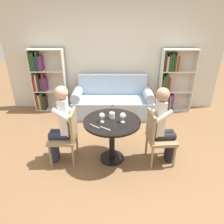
% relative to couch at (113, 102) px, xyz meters
% --- Properties ---
extents(ground_plane, '(16.00, 16.00, 0.00)m').
position_rel_couch_xyz_m(ground_plane, '(0.00, -1.74, -0.31)').
color(ground_plane, brown).
extents(back_wall, '(5.20, 0.05, 2.70)m').
position_rel_couch_xyz_m(back_wall, '(0.00, 0.42, 1.04)').
color(back_wall, beige).
rests_on(back_wall, ground_plane).
extents(round_table, '(0.89, 0.89, 0.73)m').
position_rel_couch_xyz_m(round_table, '(0.00, -1.74, 0.27)').
color(round_table, black).
rests_on(round_table, ground_plane).
extents(couch, '(1.88, 0.80, 0.92)m').
position_rel_couch_xyz_m(couch, '(0.00, 0.00, 0.00)').
color(couch, '#9EB2C6').
rests_on(couch, ground_plane).
extents(bookshelf_left, '(0.80, 0.28, 1.51)m').
position_rel_couch_xyz_m(bookshelf_left, '(-1.66, 0.26, 0.44)').
color(bookshelf_left, silver).
rests_on(bookshelf_left, ground_plane).
extents(bookshelf_right, '(0.80, 0.28, 1.51)m').
position_rel_couch_xyz_m(bookshelf_right, '(1.44, 0.26, 0.42)').
color(bookshelf_right, silver).
rests_on(bookshelf_right, ground_plane).
extents(chair_left, '(0.42, 0.42, 0.90)m').
position_rel_couch_xyz_m(chair_left, '(-0.71, -1.77, 0.18)').
color(chair_left, '#937A56').
rests_on(chair_left, ground_plane).
extents(chair_right, '(0.46, 0.46, 0.90)m').
position_rel_couch_xyz_m(chair_right, '(0.71, -1.79, 0.18)').
color(chair_right, '#937A56').
rests_on(chair_right, ground_plane).
extents(person_left, '(0.42, 0.34, 1.30)m').
position_rel_couch_xyz_m(person_left, '(-0.80, -1.77, 0.37)').
color(person_left, '#282D47').
rests_on(person_left, ground_plane).
extents(person_right, '(0.44, 0.36, 1.28)m').
position_rel_couch_xyz_m(person_right, '(0.80, -1.77, 0.37)').
color(person_right, black).
rests_on(person_right, ground_plane).
extents(wine_glass_left, '(0.08, 0.08, 0.15)m').
position_rel_couch_xyz_m(wine_glass_left, '(-0.15, -1.79, 0.53)').
color(wine_glass_left, white).
rests_on(wine_glass_left, round_table).
extents(wine_glass_right, '(0.09, 0.09, 0.16)m').
position_rel_couch_xyz_m(wine_glass_right, '(0.16, -1.79, 0.53)').
color(wine_glass_right, white).
rests_on(wine_glass_right, round_table).
extents(flower_vase, '(0.09, 0.09, 0.25)m').
position_rel_couch_xyz_m(flower_vase, '(0.00, -1.66, 0.50)').
color(flower_vase, silver).
rests_on(flower_vase, round_table).
extents(knife_left_setting, '(0.15, 0.13, 0.00)m').
position_rel_couch_xyz_m(knife_left_setting, '(-0.25, -1.92, 0.43)').
color(knife_left_setting, silver).
rests_on(knife_left_setting, round_table).
extents(fork_left_setting, '(0.16, 0.12, 0.00)m').
position_rel_couch_xyz_m(fork_left_setting, '(-0.09, -1.98, 0.43)').
color(fork_left_setting, silver).
rests_on(fork_left_setting, round_table).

